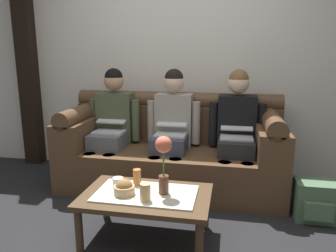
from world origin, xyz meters
The scene contains 14 objects.
ground_plane centered at (0.00, 0.00, 0.00)m, with size 14.00×14.00×0.00m, color black.
back_wall_patterned centered at (0.00, 1.70, 1.45)m, with size 6.00×0.12×2.90m, color silver.
timber_pillar centered at (-1.86, 1.58, 1.45)m, with size 0.20×0.20×2.90m, color black.
couch centered at (0.00, 1.17, 0.37)m, with size 2.23×0.88×0.96m.
person_left centered at (-0.65, 1.17, 0.66)m, with size 0.56×0.67×1.22m.
person_middle centered at (0.00, 1.17, 0.66)m, with size 0.56×0.67×1.22m.
person_right centered at (0.65, 1.17, 0.66)m, with size 0.56×0.67×1.22m.
coffee_table centered at (0.00, 0.11, 0.32)m, with size 0.94×0.60×0.38m.
flower_vase centered at (0.13, 0.12, 0.66)m, with size 0.12×0.12×0.43m.
snack_bowl centered at (-0.15, 0.05, 0.42)m, with size 0.15×0.15×0.12m.
cup_near_left centered at (0.03, -0.02, 0.44)m, with size 0.07×0.07×0.12m, color #DBB77A.
cup_near_right centered at (-0.11, 0.24, 0.44)m, with size 0.06×0.06×0.12m, color #B26633.
cup_far_center centered at (-0.24, 0.16, 0.41)m, with size 0.08×0.08×0.08m, color silver.
backpack_right centered at (1.31, 0.68, 0.16)m, with size 0.32×0.29×0.33m.
Camera 1 is at (0.59, -2.04, 1.38)m, focal length 34.71 mm.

